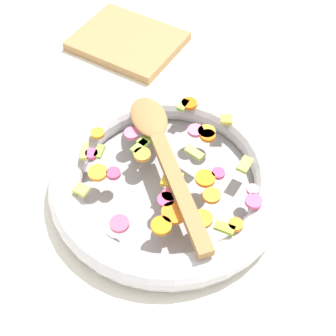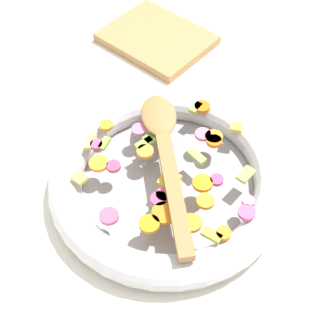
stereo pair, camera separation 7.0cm
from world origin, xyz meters
TOP-DOWN VIEW (x-y plane):
  - ground_plane at (0.00, 0.00)m, footprint 4.00×4.00m
  - skillet at (0.00, 0.00)m, footprint 0.36×0.36m
  - chopped_vegetables at (-0.01, 0.00)m, footprint 0.30×0.29m
  - wooden_spoon at (0.02, -0.02)m, footprint 0.25×0.23m
  - cutting_board at (0.25, -0.26)m, footprint 0.20×0.16m

SIDE VIEW (x-z plane):
  - ground_plane at x=0.00m, z-range 0.00..0.00m
  - cutting_board at x=0.25m, z-range 0.00..0.02m
  - skillet at x=0.00m, z-range 0.00..0.05m
  - chopped_vegetables at x=-0.01m, z-range 0.05..0.06m
  - wooden_spoon at x=0.02m, z-range 0.06..0.07m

